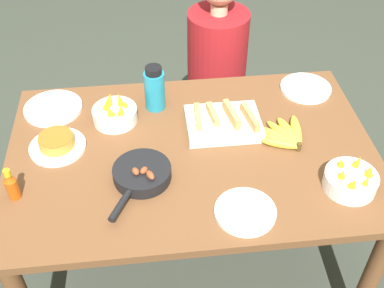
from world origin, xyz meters
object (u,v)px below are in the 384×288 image
frittata_plate_center (57,144)px  hot_sauce_bottle (12,185)px  empty_plate_far_left (245,212)px  person_figure (216,89)px  skillet (142,174)px  empty_plate_near_front (306,88)px  water_bottle (155,89)px  banana_bunch (286,136)px  fruit_bowl_mango (115,113)px  empty_plate_far_right (53,108)px  melon_tray (223,123)px  fruit_bowl_citrus (351,180)px

frittata_plate_center → hot_sauce_bottle: (-0.13, -0.24, 0.03)m
empty_plate_far_left → person_figure: (0.07, 1.08, -0.26)m
skillet → person_figure: 1.01m
empty_plate_near_front → water_bottle: size_ratio=1.13×
banana_bunch → person_figure: bearing=103.0°
fruit_bowl_mango → empty_plate_near_front: bearing=8.3°
water_bottle → person_figure: bearing=52.8°
empty_plate_far_left → fruit_bowl_mango: (-0.44, 0.55, 0.03)m
frittata_plate_center → empty_plate_far_right: size_ratio=0.89×
person_figure → banana_bunch: bearing=-77.0°
melon_tray → skillet: 0.42m
empty_plate_far_right → fruit_bowl_citrus: bearing=-27.7°
empty_plate_far_right → water_bottle: water_bottle is taller
melon_tray → empty_plate_far_right: size_ratio=1.21×
fruit_bowl_mango → fruit_bowl_citrus: size_ratio=0.97×
melon_tray → frittata_plate_center: (-0.66, -0.05, -0.01)m
empty_plate_far_left → fruit_bowl_citrus: size_ratio=1.12×
person_figure → empty_plate_far_right: bearing=-151.7°
empty_plate_near_front → fruit_bowl_citrus: size_ratio=1.20×
banana_bunch → fruit_bowl_citrus: (0.16, -0.28, 0.02)m
frittata_plate_center → fruit_bowl_mango: size_ratio=1.19×
skillet → hot_sauce_bottle: size_ratio=2.48×
hot_sauce_bottle → empty_plate_far_left: bearing=-11.9°
fruit_bowl_mango → person_figure: person_figure is taller
fruit_bowl_citrus → melon_tray: bearing=136.8°
frittata_plate_center → empty_plate_far_right: (-0.04, 0.25, -0.02)m
empty_plate_far_left → fruit_bowl_citrus: 0.40m
empty_plate_far_right → fruit_bowl_mango: bearing=-21.3°
empty_plate_far_left → empty_plate_far_right: bearing=137.2°
banana_bunch → hot_sauce_bottle: (-1.03, -0.19, 0.04)m
banana_bunch → fruit_bowl_mango: fruit_bowl_mango is taller
melon_tray → hot_sauce_bottle: bearing=-160.2°
empty_plate_far_right → fruit_bowl_mango: 0.29m
banana_bunch → empty_plate_far_right: bearing=162.3°
melon_tray → frittata_plate_center: melon_tray is taller
fruit_bowl_mango → fruit_bowl_citrus: 0.96m
frittata_plate_center → hot_sauce_bottle: 0.27m
melon_tray → hot_sauce_bottle: hot_sauce_bottle is taller
banana_bunch → empty_plate_near_front: (0.18, 0.32, -0.01)m
skillet → melon_tray: bearing=153.4°
fruit_bowl_mango → fruit_bowl_citrus: bearing=-29.6°
melon_tray → fruit_bowl_citrus: (0.40, -0.37, 0.01)m
melon_tray → person_figure: 0.69m
banana_bunch → empty_plate_near_front: 0.37m
empty_plate_far_right → water_bottle: size_ratio=1.23×
frittata_plate_center → person_figure: (0.74, 0.67, -0.28)m
banana_bunch → melon_tray: 0.26m
fruit_bowl_citrus → person_figure: 1.09m
banana_bunch → person_figure: 0.79m
melon_tray → empty_plate_far_right: (-0.71, 0.21, -0.02)m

